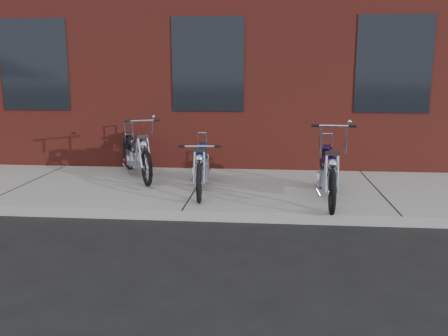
# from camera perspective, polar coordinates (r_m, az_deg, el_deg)

# --- Properties ---
(ground) EXTENTS (120.00, 120.00, 0.00)m
(ground) POSITION_cam_1_polar(r_m,az_deg,el_deg) (6.72, -5.07, -6.37)
(ground) COLOR black
(ground) RESTS_ON ground
(sidewalk) EXTENTS (22.00, 3.00, 0.15)m
(sidewalk) POSITION_cam_1_polar(r_m,az_deg,el_deg) (8.12, -3.19, -2.66)
(sidewalk) COLOR gray
(sidewalk) RESTS_ON ground
(building_brick) EXTENTS (22.00, 10.00, 8.00)m
(building_brick) POSITION_cam_1_polar(r_m,az_deg,el_deg) (14.47, 0.62, 19.15)
(building_brick) COLOR maroon
(building_brick) RESTS_ON ground
(chopper_purple) EXTENTS (0.52, 2.15, 1.20)m
(chopper_purple) POSITION_cam_1_polar(r_m,az_deg,el_deg) (7.32, 12.47, -0.76)
(chopper_purple) COLOR black
(chopper_purple) RESTS_ON sidewalk
(chopper_blue) EXTENTS (0.49, 2.02, 0.88)m
(chopper_blue) POSITION_cam_1_polar(r_m,az_deg,el_deg) (7.71, -2.74, -0.07)
(chopper_blue) COLOR black
(chopper_blue) RESTS_ON sidewalk
(chopper_third) EXTENTS (1.10, 1.99, 1.11)m
(chopper_third) POSITION_cam_1_polar(r_m,az_deg,el_deg) (8.90, -10.48, 1.49)
(chopper_third) COLOR black
(chopper_third) RESTS_ON sidewalk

